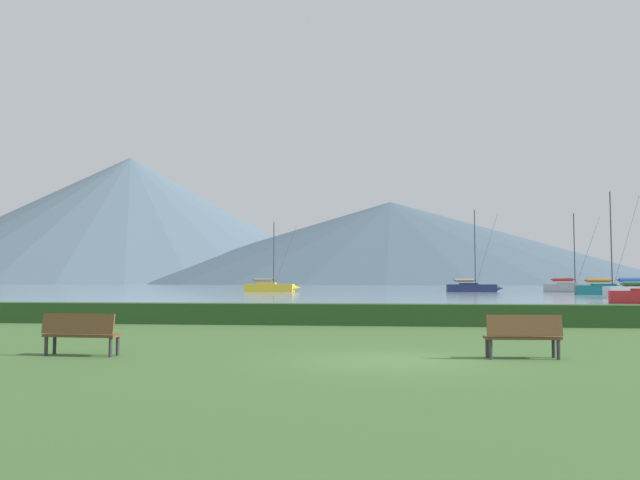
% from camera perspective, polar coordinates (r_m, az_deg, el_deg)
% --- Properties ---
extents(ground_plane, '(1000.00, 1000.00, 0.00)m').
position_cam_1_polar(ground_plane, '(14.08, 6.31, -10.39)').
color(ground_plane, '#3D602D').
extents(harbor_water, '(320.00, 246.00, 0.00)m').
position_cam_1_polar(harbor_water, '(150.99, 6.83, -4.16)').
color(harbor_water, gray).
rests_on(harbor_water, ground_plane).
extents(hedge_line, '(80.00, 1.20, 0.80)m').
position_cam_1_polar(hedge_line, '(25.01, 6.55, -6.46)').
color(hedge_line, '#284C23').
rests_on(hedge_line, ground_plane).
extents(sailboat_slip_1, '(8.82, 4.14, 11.46)m').
position_cam_1_polar(sailboat_slip_1, '(102.06, 21.01, -3.85)').
color(sailboat_slip_1, '#9E9EA3').
rests_on(sailboat_slip_1, harbor_water).
extents(sailboat_slip_2, '(8.22, 2.48, 12.20)m').
position_cam_1_polar(sailboat_slip_2, '(99.58, 13.08, -4.02)').
color(sailboat_slip_2, navy).
rests_on(sailboat_slip_2, harbor_water).
extents(sailboat_slip_4, '(8.49, 2.56, 10.56)m').
position_cam_1_polar(sailboat_slip_4, '(99.84, -4.33, -4.10)').
color(sailboat_slip_4, gold).
rests_on(sailboat_slip_4, harbor_water).
extents(sailboat_slip_6, '(8.17, 2.82, 12.37)m').
position_cam_1_polar(sailboat_slip_6, '(85.53, 23.76, -3.91)').
color(sailboat_slip_6, '#19707A').
rests_on(sailboat_slip_6, harbor_water).
extents(park_bench_near_path, '(1.74, 0.57, 0.95)m').
position_cam_1_polar(park_bench_near_path, '(15.75, -20.09, -7.51)').
color(park_bench_near_path, brown).
rests_on(park_bench_near_path, ground_plane).
extents(park_bench_under_tree, '(1.63, 0.61, 0.95)m').
position_cam_1_polar(park_bench_under_tree, '(14.89, 17.23, -7.83)').
color(park_bench_under_tree, brown).
rests_on(park_bench_under_tree, ground_plane).
extents(distant_hill_west_ridge, '(292.44, 292.44, 82.16)m').
position_cam_1_polar(distant_hill_west_ridge, '(444.23, -16.21, 1.69)').
color(distant_hill_west_ridge, '#4C6070').
rests_on(distant_hill_west_ridge, ground_plane).
extents(distant_hill_central_peak, '(336.45, 336.45, 37.27)m').
position_cam_1_polar(distant_hill_central_peak, '(463.46, -14.55, -1.33)').
color(distant_hill_central_peak, slate).
rests_on(distant_hill_central_peak, ground_plane).
extents(distant_hill_east_ridge, '(308.74, 308.74, 48.14)m').
position_cam_1_polar(distant_hill_east_ridge, '(388.15, 6.18, -0.22)').
color(distant_hill_east_ridge, '#425666').
rests_on(distant_hill_east_ridge, ground_plane).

